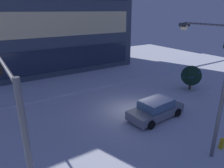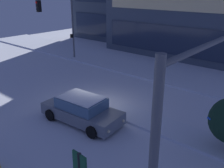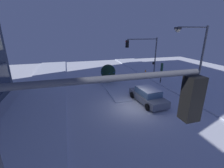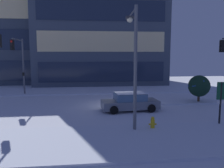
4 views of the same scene
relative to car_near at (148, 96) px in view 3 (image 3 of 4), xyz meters
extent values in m
plane|color=silver|center=(-0.79, 1.87, -0.71)|extent=(52.00, 52.00, 0.00)
cube|color=silver|center=(-0.79, -6.87, -0.64)|extent=(52.00, 5.20, 0.14)
cube|color=silver|center=(-0.79, 10.62, -0.64)|extent=(52.00, 5.20, 0.14)
cube|color=silver|center=(5.05, 2.34, -0.64)|extent=(9.00, 1.80, 0.14)
cube|color=slate|center=(0.00, 0.00, -0.18)|extent=(4.76, 2.26, 0.66)
cube|color=slate|center=(0.00, 0.00, 0.43)|extent=(2.62, 1.91, 0.60)
cube|color=white|center=(0.00, 0.00, 0.76)|extent=(2.43, 1.78, 0.04)
sphere|color=#F9E5B2|center=(2.28, 0.83, -0.22)|extent=(0.16, 0.16, 0.16)
sphere|color=#F9E5B2|center=(2.38, -0.47, -0.22)|extent=(0.16, 0.16, 0.16)
cylinder|color=black|center=(1.45, 1.07, -0.38)|extent=(0.68, 0.27, 0.66)
cylinder|color=black|center=(1.59, -0.83, -0.38)|extent=(0.68, 0.27, 0.66)
cylinder|color=black|center=(-1.60, 0.83, -0.38)|extent=(0.68, 0.27, 0.66)
cylinder|color=black|center=(-1.45, -1.07, -0.38)|extent=(0.68, 0.27, 0.66)
cylinder|color=#565960|center=(7.50, -5.07, 2.33)|extent=(0.18, 0.18, 6.09)
cylinder|color=#565960|center=(7.50, -2.80, 5.18)|extent=(0.12, 4.53, 0.12)
cube|color=black|center=(7.50, -0.54, 4.58)|extent=(0.32, 0.36, 1.00)
sphere|color=red|center=(7.50, -0.35, 4.90)|extent=(0.20, 0.20, 0.20)
sphere|color=black|center=(7.50, -0.35, 4.58)|extent=(0.20, 0.20, 0.20)
sphere|color=black|center=(7.50, -0.35, 4.26)|extent=(0.20, 0.20, 0.20)
cube|color=black|center=(7.50, -4.85, 1.69)|extent=(0.20, 0.24, 0.36)
cylinder|color=#565960|center=(-10.56, 6.92, 5.40)|extent=(0.12, 3.80, 0.12)
cube|color=black|center=(-10.56, 5.02, 4.80)|extent=(0.32, 0.36, 1.00)
sphere|color=red|center=(-10.56, 4.83, 5.12)|extent=(0.20, 0.20, 0.20)
sphere|color=black|center=(-10.56, 4.83, 4.80)|extent=(0.20, 0.20, 0.20)
sphere|color=black|center=(-10.56, 4.83, 4.48)|extent=(0.20, 0.20, 0.20)
cylinder|color=#565960|center=(-0.72, -5.25, 3.00)|extent=(0.20, 0.20, 7.42)
cylinder|color=#565960|center=(-0.60, -3.72, 6.56)|extent=(0.32, 3.05, 0.10)
cube|color=#333338|center=(-0.49, -2.20, 6.46)|extent=(0.56, 0.36, 0.20)
sphere|color=#F9E5B2|center=(-0.49, -2.20, 6.33)|extent=(0.44, 0.44, 0.44)
cylinder|color=gold|center=(0.44, -5.12, -0.38)|extent=(0.26, 0.26, 0.67)
sphere|color=gold|center=(0.44, -5.12, 0.03)|extent=(0.22, 0.22, 0.22)
cylinder|color=gold|center=(0.26, -5.12, -0.34)|extent=(0.12, 0.10, 0.10)
cylinder|color=gold|center=(0.62, -5.12, -0.34)|extent=(0.12, 0.10, 0.10)
cylinder|color=black|center=(5.04, -4.71, 0.72)|extent=(0.12, 0.12, 2.87)
cube|color=#144C2D|center=(5.04, -4.71, 1.59)|extent=(0.55, 0.10, 1.14)
cube|color=white|center=(5.04, -4.71, 0.83)|extent=(0.44, 0.08, 0.24)
cylinder|color=#473323|center=(7.12, 2.30, -0.33)|extent=(0.22, 0.22, 0.76)
sphere|color=black|center=(7.12, 2.30, 0.92)|extent=(2.04, 2.04, 2.04)
sphere|color=blue|center=(7.03, 3.29, 1.20)|extent=(0.10, 0.10, 0.10)
sphere|color=blue|center=(6.75, 3.26, 0.95)|extent=(0.10, 0.10, 0.10)
sphere|color=blue|center=(6.25, 1.75, 0.99)|extent=(0.10, 0.10, 0.10)
sphere|color=blue|center=(6.09, 2.37, 0.93)|extent=(0.10, 0.10, 0.10)
sphere|color=blue|center=(7.11, 1.44, 1.48)|extent=(0.10, 0.10, 0.10)
sphere|color=blue|center=(6.37, 1.60, 1.03)|extent=(0.10, 0.10, 0.10)
cone|color=orange|center=(11.21, -5.64, -0.44)|extent=(0.36, 0.36, 0.55)
camera|label=1|loc=(-10.80, -10.40, 7.27)|focal=33.52mm
camera|label=2|loc=(9.36, -8.43, 6.32)|focal=40.41mm
camera|label=3|loc=(-13.04, 7.52, 6.17)|focal=24.98mm
camera|label=4|loc=(-3.65, -18.78, 3.95)|focal=37.77mm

